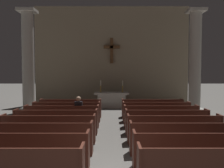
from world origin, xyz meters
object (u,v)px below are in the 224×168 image
at_px(pew_left_row_3, 39,138).
at_px(column_right_second, 195,62).
at_px(pew_left_row_8, 71,108).
at_px(candlestick_right, 123,88).
at_px(lone_worshipper, 79,111).
at_px(pew_left_row_6, 62,116).
at_px(pew_left_row_4, 49,129).
at_px(pew_right_row_3, 184,138).
at_px(pew_right_row_7, 157,112).
at_px(pew_right_row_5, 167,122).
at_px(altar, 112,100).
at_px(pew_right_row_6, 161,116).
at_px(pew_right_row_8, 153,108).
at_px(pew_right_row_4, 174,129).
at_px(pew_left_row_7, 67,112).
at_px(pew_left_row_2, 26,150).
at_px(candlestick_left, 101,88).
at_px(pew_left_row_5, 57,122).
at_px(pew_right_row_2, 197,150).
at_px(column_left_second, 29,62).

xyz_separation_m(pew_left_row_3, column_right_second, (6.92, 7.48, 2.39)).
bearing_deg(column_right_second, pew_left_row_8, -165.86).
xyz_separation_m(candlestick_right, lone_worshipper, (-2.09, -5.47, -0.56)).
bearing_deg(pew_left_row_6, pew_left_row_3, -90.00).
xyz_separation_m(pew_left_row_4, pew_left_row_6, (0.00, 2.30, 0.00)).
relative_size(pew_right_row_3, pew_right_row_7, 1.00).
bearing_deg(pew_right_row_5, pew_left_row_3, -151.30).
distance_m(pew_left_row_8, altar, 3.84).
bearing_deg(pew_right_row_7, pew_right_row_3, -90.00).
bearing_deg(pew_right_row_6, pew_right_row_5, -90.00).
xyz_separation_m(pew_left_row_4, pew_right_row_8, (4.20, 4.59, 0.00)).
bearing_deg(altar, pew_right_row_4, -74.96).
xyz_separation_m(pew_left_row_7, pew_right_row_3, (4.20, -4.59, 0.00)).
xyz_separation_m(pew_left_row_3, lone_worshipper, (0.71, 3.48, 0.22)).
relative_size(pew_left_row_6, pew_right_row_4, 1.00).
xyz_separation_m(pew_left_row_2, pew_left_row_4, (0.00, 2.30, 0.00)).
bearing_deg(candlestick_left, pew_left_row_6, -104.24).
xyz_separation_m(pew_left_row_8, altar, (2.10, 3.21, 0.06)).
xyz_separation_m(column_right_second, altar, (-4.82, 1.47, -2.33)).
distance_m(pew_left_row_2, pew_right_row_3, 4.35).
distance_m(pew_right_row_5, pew_right_row_7, 2.30).
distance_m(pew_right_row_3, pew_right_row_5, 2.30).
xyz_separation_m(pew_left_row_4, pew_right_row_4, (4.20, 0.00, 0.00)).
distance_m(pew_left_row_5, pew_right_row_5, 4.20).
distance_m(pew_left_row_4, altar, 8.08).
distance_m(pew_left_row_7, candlestick_left, 4.64).
distance_m(pew_right_row_3, pew_right_row_7, 4.59).
xyz_separation_m(pew_left_row_3, candlestick_left, (1.40, 8.95, 0.78)).
bearing_deg(altar, pew_right_row_8, -56.85).
xyz_separation_m(pew_right_row_2, pew_right_row_5, (0.00, 3.44, 0.00)).
relative_size(pew_left_row_7, pew_right_row_8, 1.00).
distance_m(pew_left_row_7, column_right_second, 7.87).
height_order(pew_right_row_8, column_left_second, column_left_second).
bearing_deg(pew_right_row_3, pew_right_row_7, 90.00).
bearing_deg(pew_right_row_3, candlestick_right, 98.87).
distance_m(pew_left_row_5, pew_right_row_4, 4.35).
bearing_deg(pew_left_row_2, pew_left_row_7, 90.00).
relative_size(pew_left_row_4, lone_worshipper, 2.37).
xyz_separation_m(pew_left_row_3, pew_right_row_2, (4.20, -1.15, 0.00)).
bearing_deg(altar, column_right_second, -16.93).
distance_m(pew_right_row_4, pew_right_row_7, 3.44).
relative_size(pew_left_row_7, altar, 1.42).
xyz_separation_m(pew_left_row_2, pew_left_row_3, (0.00, 1.15, 0.00)).
bearing_deg(pew_left_row_3, lone_worshipper, 78.45).
distance_m(pew_left_row_5, column_left_second, 6.33).
relative_size(pew_left_row_3, altar, 1.42).
distance_m(pew_left_row_3, pew_right_row_5, 4.78).
height_order(pew_left_row_8, candlestick_right, candlestick_right).
relative_size(pew_right_row_3, column_left_second, 0.53).
height_order(pew_right_row_4, candlestick_right, candlestick_right).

